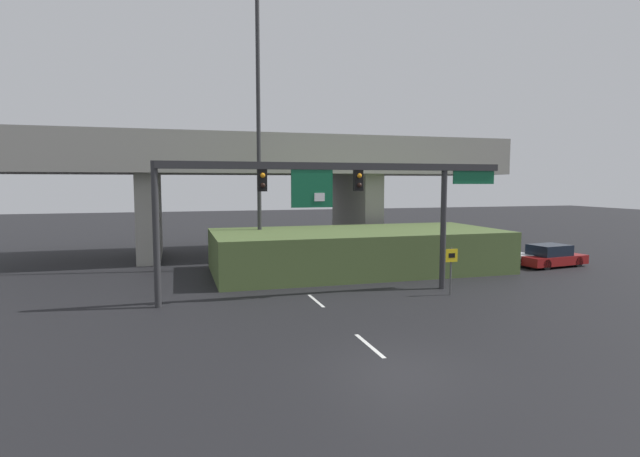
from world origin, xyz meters
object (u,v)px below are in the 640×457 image
speed_limit_sign (451,264)px  parked_sedan_mid_right (493,256)px  parked_sedan_near_right (451,260)px  signal_gantry (333,189)px  parked_sedan_far_right (550,256)px  highway_light_pole_near (258,111)px

speed_limit_sign → parked_sedan_mid_right: speed_limit_sign is taller
parked_sedan_near_right → speed_limit_sign: bearing=-119.5°
signal_gantry → parked_sedan_mid_right: (11.93, 4.83, -4.24)m
signal_gantry → parked_sedan_mid_right: bearing=22.0°
speed_limit_sign → parked_sedan_far_right: speed_limit_sign is taller
highway_light_pole_near → parked_sedan_mid_right: size_ratio=3.80×
signal_gantry → parked_sedan_far_right: size_ratio=3.60×
parked_sedan_near_right → parked_sedan_mid_right: parked_sedan_mid_right is taller
signal_gantry → speed_limit_sign: size_ratio=7.38×
signal_gantry → parked_sedan_near_right: signal_gantry is taller
signal_gantry → highway_light_pole_near: bearing=104.5°
highway_light_pole_near → parked_sedan_far_right: (17.42, -4.00, -8.70)m
speed_limit_sign → parked_sedan_near_right: size_ratio=0.51×
parked_sedan_far_right → signal_gantry: bearing=-173.2°
signal_gantry → parked_sedan_near_right: 10.51m
signal_gantry → speed_limit_sign: 6.46m
signal_gantry → parked_sedan_near_right: size_ratio=3.75×
parked_sedan_near_right → parked_sedan_far_right: 6.75m
highway_light_pole_near → parked_sedan_mid_right: 16.73m
speed_limit_sign → parked_sedan_mid_right: (6.66, 6.20, -0.77)m
highway_light_pole_near → signal_gantry: bearing=-75.5°
highway_light_pole_near → parked_sedan_far_right: size_ratio=3.98×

